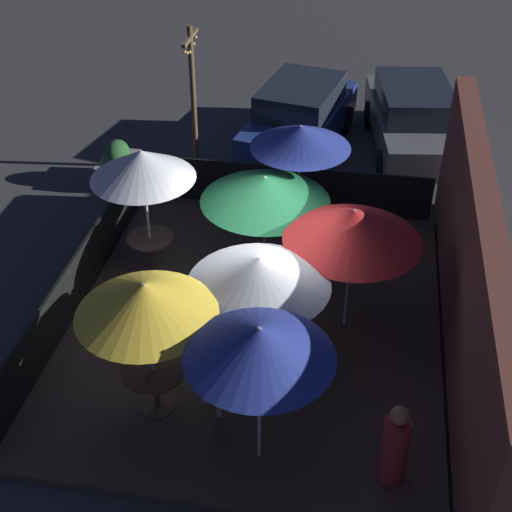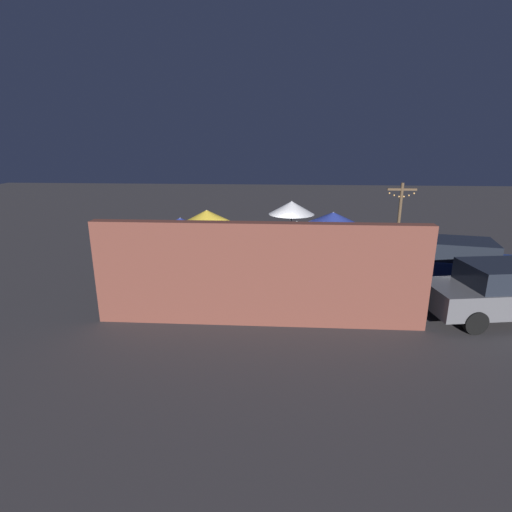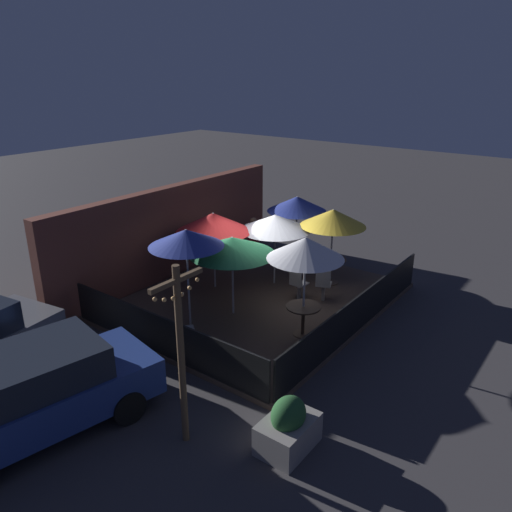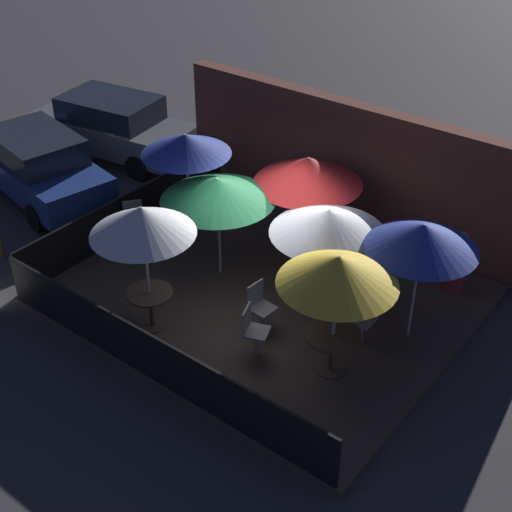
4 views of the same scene
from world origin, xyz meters
The scene contains 23 objects.
ground_plane centered at (0.00, 0.00, 0.00)m, with size 60.00×60.00×0.00m, color #383538.
patio_deck centered at (0.00, 0.00, 0.06)m, with size 7.27×6.09×0.12m.
building_wall centered at (0.00, 3.27, 1.42)m, with size 8.87×0.36×2.84m.
fence_front centered at (0.00, -3.00, 0.59)m, with size 7.07×0.05×0.95m.
fence_side_left centered at (-3.59, 0.00, 0.59)m, with size 0.05×5.89×0.95m.
patio_umbrella_0 centered at (2.17, -1.04, 2.12)m, with size 1.89×1.89×2.25m.
patio_umbrella_1 centered at (-0.96, -2.04, 2.32)m, with size 1.77×1.77×2.45m.
patio_umbrella_2 centered at (-1.09, -0.01, 1.98)m, with size 2.17×2.17×2.09m.
patio_umbrella_3 centered at (-2.25, 0.42, 2.40)m, with size 1.78×1.78×2.49m.
patio_umbrella_4 centered at (-0.10, 1.49, 2.07)m, with size 2.13×2.13×2.23m.
patio_umbrella_5 centered at (2.76, 0.55, 2.15)m, with size 1.87×1.87×2.27m.
patio_umbrella_6 centered at (1.16, 0.26, 1.99)m, with size 2.05×2.05×2.10m.
dining_table_0 centered at (2.17, -1.04, 0.72)m, with size 0.91×0.91×0.76m.
dining_table_1 centered at (-0.96, -2.04, 0.71)m, with size 0.82×0.82×0.75m.
patio_chair_0 centered at (0.59, -0.91, 0.63)m, with size 0.43×0.43×0.93m.
patio_chair_1 centered at (0.91, -1.52, 0.65)m, with size 0.52×0.52×0.95m.
patio_chair_2 centered at (2.17, -0.05, 0.62)m, with size 0.40×0.40×0.92m.
patio_chair_3 centered at (-3.19, -0.27, 0.65)m, with size 0.56×0.56×0.96m.
patron_0 centered at (2.81, 2.29, 0.70)m, with size 0.51×0.51×1.28m.
planter_box centered at (-4.23, -3.78, 0.42)m, with size 1.06×0.74×0.99m.
light_post centered at (-5.13, -2.24, 1.85)m, with size 1.10×0.12×3.28m.
parked_car_0 centered at (-6.53, -0.06, 0.84)m, with size 4.41×2.48×1.62m.
parked_car_1 centered at (-6.87, 2.54, 0.85)m, with size 4.58×2.34×1.62m.
Camera 2 is at (-0.54, 13.29, 4.95)m, focal length 28.00 mm.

